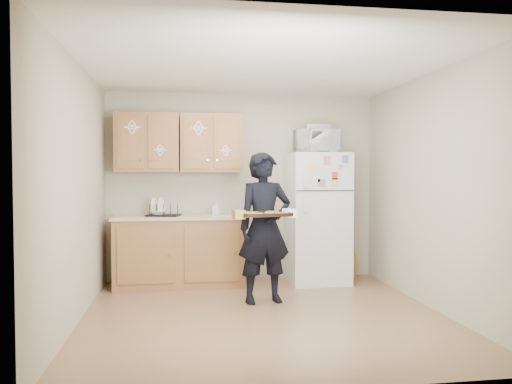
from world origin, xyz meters
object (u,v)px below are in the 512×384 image
(microwave, at_px, (316,141))
(baking_tray, at_px, (264,215))
(refrigerator, at_px, (317,218))
(dish_rack, at_px, (163,210))
(person, at_px, (265,228))

(microwave, bearing_deg, baking_tray, -125.17)
(refrigerator, relative_size, baking_tray, 3.39)
(dish_rack, bearing_deg, person, -38.75)
(refrigerator, distance_m, person, 1.27)
(refrigerator, xyz_separation_m, dish_rack, (-1.99, -0.02, 0.13))
(refrigerator, height_order, person, refrigerator)
(dish_rack, bearing_deg, refrigerator, 0.53)
(person, height_order, dish_rack, person)
(baking_tray, relative_size, microwave, 0.92)
(refrigerator, bearing_deg, dish_rack, -179.47)
(refrigerator, relative_size, person, 1.02)
(refrigerator, xyz_separation_m, microwave, (-0.03, -0.05, 1.00))
(person, distance_m, dish_rack, 1.46)
(person, relative_size, microwave, 3.06)
(dish_rack, bearing_deg, microwave, -0.92)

